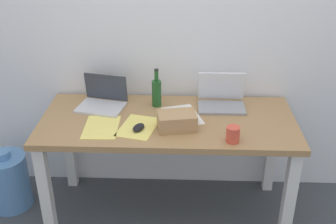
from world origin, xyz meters
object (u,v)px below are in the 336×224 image
desk (168,133)px  laptop_right (221,99)px  laptop_left (102,101)px  beer_bottle (157,92)px  cardboard_box (177,121)px  water_cooler_jug (8,181)px  computer_mouse (139,127)px  coffee_mug (233,134)px

desk → laptop_right: 0.44m
laptop_left → beer_bottle: 0.37m
beer_bottle → cardboard_box: (0.14, -0.31, -0.05)m
desk → beer_bottle: beer_bottle is taller
laptop_left → water_cooler_jug: (-0.70, -0.13, -0.59)m
desk → laptop_left: size_ratio=4.78×
computer_mouse → coffee_mug: (0.56, -0.11, 0.03)m
beer_bottle → computer_mouse: beer_bottle is taller
laptop_left → cardboard_box: laptop_left is taller
computer_mouse → coffee_mug: bearing=11.2°
computer_mouse → laptop_left: bearing=154.2°
laptop_right → cardboard_box: (-0.30, -0.31, -0.00)m
beer_bottle → laptop_right: bearing=0.4°
laptop_right → beer_bottle: bearing=-179.6°
laptop_left → cardboard_box: bearing=-28.8°
laptop_right → water_cooler_jug: 1.64m
desk → water_cooler_jug: size_ratio=3.59×
laptop_left → computer_mouse: bearing=-48.5°
water_cooler_jug → desk: bearing=-1.6°
desk → laptop_left: 0.50m
desk → cardboard_box: bearing=-63.3°
laptop_left → water_cooler_jug: bearing=-169.5°
laptop_left → computer_mouse: 0.42m
laptop_left → laptop_right: size_ratio=1.10×
beer_bottle → coffee_mug: 0.66m
desk → beer_bottle: size_ratio=6.16×
desk → computer_mouse: 0.26m
computer_mouse → water_cooler_jug: (-0.98, 0.18, -0.57)m
laptop_left → beer_bottle: size_ratio=1.29×
beer_bottle → coffee_mug: beer_bottle is taller
beer_bottle → water_cooler_jug: (-1.07, -0.16, -0.65)m
beer_bottle → water_cooler_jug: size_ratio=0.58×
computer_mouse → coffee_mug: 0.58m
cardboard_box → coffee_mug: (0.33, -0.15, -0.00)m
laptop_right → coffee_mug: (0.03, -0.46, -0.01)m
desk → water_cooler_jug: bearing=178.4°
laptop_right → water_cooler_jug: size_ratio=0.68×
laptop_left → coffee_mug: laptop_left is taller
computer_mouse → coffee_mug: size_ratio=1.05×
beer_bottle → cardboard_box: beer_bottle is taller
coffee_mug → water_cooler_jug: 1.68m
laptop_left → cardboard_box: (0.51, -0.28, 0.01)m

